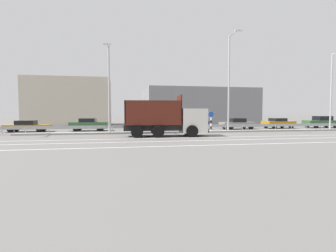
% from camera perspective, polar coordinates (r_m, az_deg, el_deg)
% --- Properties ---
extents(ground_plane, '(320.00, 320.00, 0.00)m').
position_cam_1_polar(ground_plane, '(25.12, 7.20, -1.91)').
color(ground_plane, '#605E5B').
extents(lane_strip_0, '(63.24, 0.16, 0.01)m').
position_cam_1_polar(lane_strip_0, '(21.77, 0.17, -2.65)').
color(lane_strip_0, silver).
rests_on(lane_strip_0, ground_plane).
extents(lane_strip_1, '(63.24, 0.16, 0.01)m').
position_cam_1_polar(lane_strip_1, '(19.57, 1.43, -3.30)').
color(lane_strip_1, silver).
rests_on(lane_strip_1, ground_plane).
extents(lane_strip_2, '(63.24, 0.16, 0.01)m').
position_cam_1_polar(lane_strip_2, '(16.89, 3.44, -4.33)').
color(lane_strip_2, silver).
rests_on(lane_strip_2, ground_plane).
extents(median_island, '(34.78, 1.10, 0.18)m').
position_cam_1_polar(median_island, '(27.75, 5.43, -1.24)').
color(median_island, gray).
rests_on(median_island, ground_plane).
extents(median_guardrail, '(63.24, 0.09, 0.78)m').
position_cam_1_polar(median_guardrail, '(28.89, 4.76, -0.12)').
color(median_guardrail, '#9EA0A5').
rests_on(median_guardrail, ground_plane).
extents(dump_truck, '(7.49, 3.10, 3.65)m').
position_cam_1_polar(dump_truck, '(23.57, 1.62, 0.95)').
color(dump_truck, silver).
rests_on(dump_truck, ground_plane).
extents(median_road_sign, '(0.69, 0.16, 2.26)m').
position_cam_1_polar(median_road_sign, '(28.32, 9.34, 1.01)').
color(median_road_sign, white).
rests_on(median_road_sign, ground_plane).
extents(street_lamp_1, '(0.71, 1.89, 8.63)m').
position_cam_1_polar(street_lamp_1, '(26.70, -12.75, 8.56)').
color(street_lamp_1, '#ADADB2').
rests_on(street_lamp_1, ground_plane).
extents(street_lamp_2, '(0.71, 2.59, 10.39)m').
position_cam_1_polar(street_lamp_2, '(29.26, 13.24, 9.99)').
color(street_lamp_2, '#ADADB2').
rests_on(street_lamp_2, ground_plane).
extents(street_lamp_3, '(0.71, 2.13, 8.97)m').
position_cam_1_polar(street_lamp_3, '(36.08, 32.17, 7.04)').
color(street_lamp_3, '#ADADB2').
rests_on(street_lamp_3, ground_plane).
extents(parked_car_1, '(4.58, 1.92, 1.25)m').
position_cam_1_polar(parked_car_1, '(32.47, -28.30, 0.02)').
color(parked_car_1, '#B27A14').
rests_on(parked_car_1, ground_plane).
extents(parked_car_2, '(4.30, 2.23, 1.45)m').
position_cam_1_polar(parked_car_2, '(31.31, -16.83, 0.33)').
color(parked_car_2, '#335B33').
rests_on(parked_car_2, ground_plane).
extents(parked_car_3, '(4.32, 2.10, 1.20)m').
position_cam_1_polar(parked_car_3, '(30.89, -5.52, 0.20)').
color(parked_car_3, navy).
rests_on(parked_car_3, ground_plane).
extents(parked_car_4, '(4.41, 2.11, 1.57)m').
position_cam_1_polar(parked_car_4, '(32.21, 4.88, 0.59)').
color(parked_car_4, navy).
rests_on(parked_car_4, ground_plane).
extents(parked_car_5, '(4.33, 2.08, 1.39)m').
position_cam_1_polar(parked_car_5, '(34.16, 14.87, 0.51)').
color(parked_car_5, gray).
rests_on(parked_car_5, ground_plane).
extents(parked_car_6, '(4.15, 2.16, 1.35)m').
position_cam_1_polar(parked_car_6, '(37.75, 22.89, 0.61)').
color(parked_car_6, '#B27A14').
rests_on(parked_car_6, ground_plane).
extents(parked_car_7, '(4.70, 2.25, 1.61)m').
position_cam_1_polar(parked_car_7, '(41.47, 30.45, 0.75)').
color(parked_car_7, '#335B33').
rests_on(parked_car_7, ground_plane).
extents(background_building_0, '(13.15, 8.01, 7.63)m').
position_cam_1_polar(background_building_0, '(46.81, -20.50, 4.90)').
color(background_building_0, beige).
rests_on(background_building_0, ground_plane).
extents(background_building_1, '(18.99, 11.88, 6.22)m').
position_cam_1_polar(background_building_1, '(48.03, 6.36, 4.18)').
color(background_building_1, gray).
rests_on(background_building_1, ground_plane).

